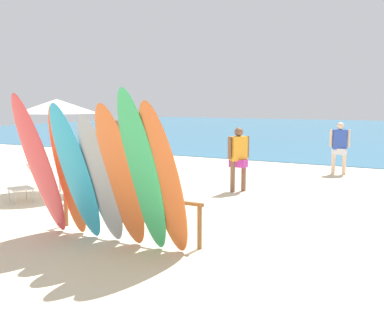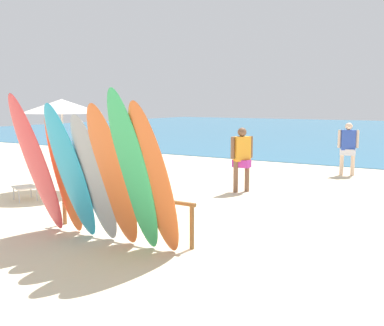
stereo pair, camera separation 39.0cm
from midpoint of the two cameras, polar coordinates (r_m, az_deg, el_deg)
ground at (r=20.15m, az=18.07°, el=1.29°), size 60.00×60.00×0.00m
surfboard_rack at (r=7.27m, az=-7.44°, el=-5.08°), size 2.75×0.07×0.70m
surfboard_red_0 at (r=7.49m, az=-17.86°, el=-0.28°), size 0.65×0.91×2.30m
surfboard_orange_1 at (r=7.32m, az=-14.60°, el=-0.98°), size 0.48×0.63×2.14m
surfboard_teal_2 at (r=6.98m, az=-13.69°, el=-1.29°), size 0.62×0.87×2.16m
surfboard_grey_3 at (r=6.74m, az=-10.76°, el=-2.16°), size 0.57×0.80×2.01m
surfboard_orange_4 at (r=6.44m, az=-8.35°, el=-1.90°), size 0.61×0.86×2.16m
surfboard_green_5 at (r=6.14m, az=-5.64°, el=-1.40°), size 0.50×0.93×2.36m
surfboard_orange_6 at (r=6.02m, az=-2.94°, el=-2.36°), size 0.61×0.90×2.19m
beachgoer_strolling at (r=10.73m, az=7.42°, el=1.01°), size 0.40×0.50×1.55m
beachgoer_photographing at (r=13.92m, az=20.11°, el=2.15°), size 0.56×0.32×1.56m
beachgoer_midbeach at (r=10.49m, az=-7.89°, el=1.48°), size 0.47×0.53×1.76m
beach_chair_red at (r=10.45m, az=-18.63°, el=-2.15°), size 0.75×0.88×0.79m
beach_chair_blue at (r=9.84m, az=-12.03°, el=-2.44°), size 0.71×0.79×0.83m
beach_umbrella at (r=11.06m, az=-15.38°, el=7.02°), size 1.89×1.89×2.22m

